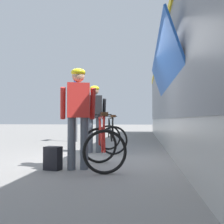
{
  "coord_description": "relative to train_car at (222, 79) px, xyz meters",
  "views": [
    {
      "loc": [
        0.68,
        -5.28,
        0.86
      ],
      "look_at": [
        -0.07,
        0.64,
        1.05
      ],
      "focal_mm": 39.84,
      "sensor_mm": 36.0,
      "label": 1
    }
  ],
  "objects": [
    {
      "name": "train_car",
      "position": [
        0.0,
        0.0,
        0.0
      ],
      "size": [
        3.31,
        20.81,
        3.88
      ],
      "color": "slate",
      "rests_on": "ground"
    },
    {
      "name": "cyclist_far_in_red",
      "position": [
        -3.24,
        -2.76,
        -0.91
      ],
      "size": [
        0.66,
        0.44,
        1.76
      ],
      "color": "#4C515B",
      "rests_on": "ground"
    },
    {
      "name": "bicycle_near_black",
      "position": [
        -2.98,
        -0.39,
        -1.56
      ],
      "size": [
        0.96,
        1.22,
        0.99
      ],
      "color": "black",
      "rests_on": "ground"
    },
    {
      "name": "bicycle_far_red",
      "position": [
        -2.85,
        -2.58,
        -1.56
      ],
      "size": [
        0.96,
        1.22,
        0.99
      ],
      "color": "black",
      "rests_on": "ground"
    },
    {
      "name": "platform_sign_post",
      "position": [
        -4.73,
        2.57,
        -0.34
      ],
      "size": [
        0.08,
        0.7,
        2.4
      ],
      "color": "#595B60",
      "rests_on": "ground"
    },
    {
      "name": "backpack_on_platform",
      "position": [
        -3.66,
        -2.83,
        -1.77
      ],
      "size": [
        0.31,
        0.24,
        0.4
      ],
      "primitive_type": "cube",
      "rotation": [
        0.0,
        0.0,
        -0.23
      ],
      "color": "black",
      "rests_on": "ground"
    },
    {
      "name": "ground_plane",
      "position": [
        -2.79,
        -1.69,
        -1.97
      ],
      "size": [
        80.0,
        80.0,
        0.0
      ],
      "primitive_type": "plane",
      "color": "gray"
    },
    {
      "name": "cyclist_near_in_dark",
      "position": [
        -3.39,
        -0.55,
        -0.91
      ],
      "size": [
        0.66,
        0.41,
        1.76
      ],
      "color": "#4C515B",
      "rests_on": "ground"
    }
  ]
}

